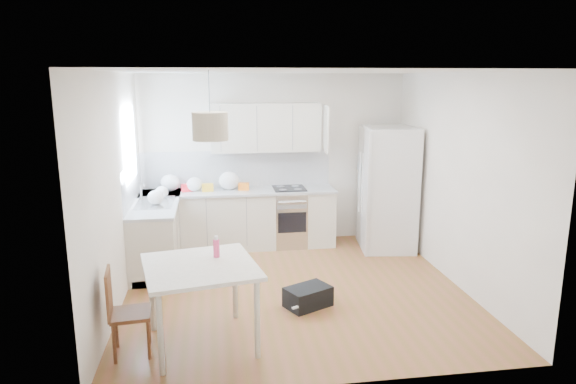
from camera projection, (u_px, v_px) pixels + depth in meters
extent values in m
plane|color=brown|center=(295.00, 289.00, 6.52)|extent=(4.20, 4.20, 0.00)
plane|color=white|center=(295.00, 71.00, 5.93)|extent=(4.20, 4.20, 0.00)
plane|color=beige|center=(274.00, 159.00, 8.25)|extent=(4.20, 0.00, 4.20)
plane|color=beige|center=(116.00, 191.00, 5.92)|extent=(0.00, 4.20, 4.20)
plane|color=beige|center=(458.00, 181.00, 6.53)|extent=(0.00, 4.20, 4.20)
cube|color=#BFE0F9|center=(130.00, 144.00, 6.95)|extent=(0.02, 1.00, 1.00)
cube|color=beige|center=(239.00, 220.00, 8.08)|extent=(3.00, 0.60, 0.88)
cube|color=beige|center=(157.00, 235.00, 7.32)|extent=(0.60, 1.80, 0.88)
cube|color=#AEB0B3|center=(238.00, 192.00, 7.98)|extent=(3.02, 0.64, 0.04)
cube|color=#AEB0B3|center=(155.00, 203.00, 7.22)|extent=(0.64, 1.82, 0.04)
cube|color=silver|center=(237.00, 169.00, 8.19)|extent=(3.00, 0.01, 0.58)
cube|color=silver|center=(132.00, 182.00, 7.11)|extent=(0.01, 1.80, 0.58)
cube|color=beige|center=(266.00, 127.00, 7.96)|extent=(1.70, 0.32, 0.75)
cube|color=beige|center=(200.00, 267.00, 5.02)|extent=(1.24, 1.24, 0.04)
cylinder|color=beige|center=(160.00, 334.00, 4.56)|extent=(0.06, 0.06, 0.80)
cylinder|color=beige|center=(257.00, 319.00, 4.85)|extent=(0.06, 0.06, 0.80)
cylinder|color=beige|center=(152.00, 295.00, 5.38)|extent=(0.06, 0.06, 0.80)
cylinder|color=beige|center=(235.00, 284.00, 5.67)|extent=(0.06, 0.06, 0.80)
cylinder|color=#EF427A|center=(216.00, 247.00, 5.22)|extent=(0.07, 0.07, 0.22)
cube|color=black|center=(308.00, 297.00, 6.02)|extent=(0.61, 0.53, 0.24)
cylinder|color=beige|center=(210.00, 126.00, 4.84)|extent=(0.40, 0.40, 0.26)
ellipsoid|color=white|center=(170.00, 183.00, 7.87)|extent=(0.29, 0.25, 0.26)
ellipsoid|color=white|center=(195.00, 184.00, 7.88)|extent=(0.24, 0.21, 0.22)
ellipsoid|color=white|center=(229.00, 181.00, 7.99)|extent=(0.32, 0.27, 0.28)
ellipsoid|color=white|center=(162.00, 192.00, 7.45)|extent=(0.19, 0.16, 0.17)
ellipsoid|color=white|center=(156.00, 197.00, 7.05)|extent=(0.22, 0.19, 0.20)
cube|color=orange|center=(244.00, 186.00, 7.97)|extent=(0.18, 0.13, 0.11)
cube|color=gold|center=(208.00, 187.00, 7.89)|extent=(0.18, 0.12, 0.12)
cube|color=red|center=(187.00, 188.00, 7.88)|extent=(0.19, 0.14, 0.11)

